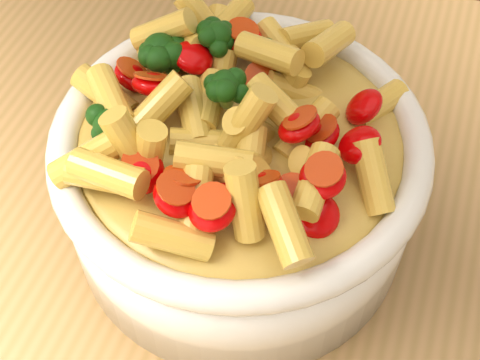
% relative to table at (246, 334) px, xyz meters
% --- Properties ---
extents(table, '(1.20, 0.80, 0.90)m').
position_rel_table_xyz_m(table, '(0.00, 0.00, 0.00)').
color(table, '#A57846').
rests_on(table, ground).
extents(serving_bowl, '(0.27, 0.27, 0.11)m').
position_rel_table_xyz_m(serving_bowl, '(-0.02, 0.05, 0.16)').
color(serving_bowl, white).
rests_on(serving_bowl, table).
extents(pasta_salad, '(0.21, 0.21, 0.05)m').
position_rel_table_xyz_m(pasta_salad, '(-0.02, 0.05, 0.23)').
color(pasta_salad, '#F3BC4C').
rests_on(pasta_salad, serving_bowl).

